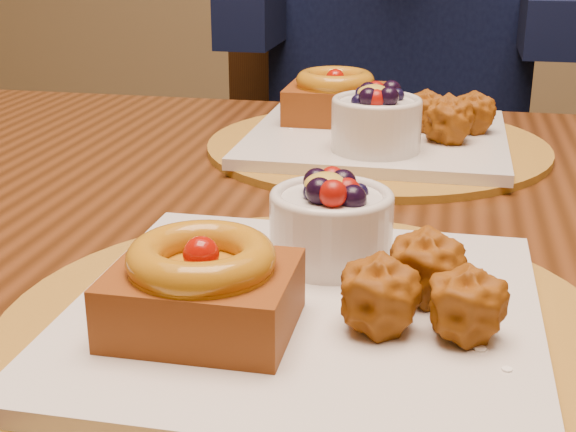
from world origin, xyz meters
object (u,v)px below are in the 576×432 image
at_px(dining_table, 349,295).
at_px(place_setting_far, 375,128).
at_px(chair_far, 332,172).
at_px(place_setting_near, 303,297).

height_order(dining_table, place_setting_far, place_setting_far).
bearing_deg(chair_far, place_setting_near, -84.52).
bearing_deg(dining_table, place_setting_far, 90.78).
relative_size(dining_table, place_setting_far, 4.21).
bearing_deg(place_setting_near, place_setting_far, 90.09).
xyz_separation_m(place_setting_far, chair_far, (-0.14, 0.64, -0.25)).
bearing_deg(dining_table, chair_far, 99.68).
distance_m(place_setting_near, place_setting_far, 0.43).
bearing_deg(dining_table, place_setting_near, -90.61).
height_order(dining_table, chair_far, chair_far).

